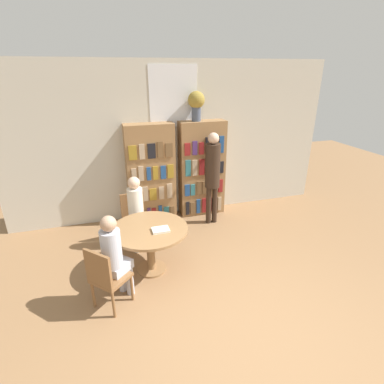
% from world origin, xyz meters
% --- Properties ---
extents(ground_plane, '(16.00, 16.00, 0.00)m').
position_xyz_m(ground_plane, '(0.00, 0.00, 0.00)').
color(ground_plane, olive).
extents(wall_back, '(6.40, 0.07, 3.00)m').
position_xyz_m(wall_back, '(0.00, 3.34, 1.51)').
color(wall_back, beige).
rests_on(wall_back, ground_plane).
extents(bookshelf_left, '(0.91, 0.34, 1.91)m').
position_xyz_m(bookshelf_left, '(-0.52, 3.14, 0.95)').
color(bookshelf_left, olive).
rests_on(bookshelf_left, ground_plane).
extents(bookshelf_right, '(0.91, 0.34, 1.91)m').
position_xyz_m(bookshelf_right, '(0.52, 3.14, 0.95)').
color(bookshelf_right, olive).
rests_on(bookshelf_right, ground_plane).
extents(flower_vase, '(0.31, 0.31, 0.54)m').
position_xyz_m(flower_vase, '(0.39, 3.15, 2.24)').
color(flower_vase, '#475166').
rests_on(flower_vase, bookshelf_right).
extents(reading_table, '(1.11, 1.11, 0.71)m').
position_xyz_m(reading_table, '(-0.84, 1.48, 0.58)').
color(reading_table, olive).
rests_on(reading_table, ground_plane).
extents(chair_near_camera, '(0.57, 0.57, 0.88)m').
position_xyz_m(chair_near_camera, '(-1.49, 0.87, 0.49)').
color(chair_near_camera, brown).
rests_on(chair_near_camera, ground_plane).
extents(chair_left_side, '(0.45, 0.45, 0.88)m').
position_xyz_m(chair_left_side, '(-0.96, 2.37, 0.49)').
color(chair_left_side, brown).
rests_on(chair_left_side, ground_plane).
extents(seated_reader_left, '(0.29, 0.38, 1.25)m').
position_xyz_m(seated_reader_left, '(-0.93, 2.19, 0.71)').
color(seated_reader_left, silver).
rests_on(seated_reader_left, ground_plane).
extents(seated_reader_right, '(0.40, 0.40, 1.24)m').
position_xyz_m(seated_reader_right, '(-1.36, 0.99, 0.70)').
color(seated_reader_right, '#B2B7C6').
rests_on(seated_reader_right, ground_plane).
extents(librarian_standing, '(0.28, 0.55, 1.78)m').
position_xyz_m(librarian_standing, '(0.55, 2.64, 1.08)').
color(librarian_standing, '#332319').
rests_on(librarian_standing, ground_plane).
extents(open_book_on_table, '(0.24, 0.18, 0.03)m').
position_xyz_m(open_book_on_table, '(-0.70, 1.36, 0.73)').
color(open_book_on_table, silver).
rests_on(open_book_on_table, reading_table).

